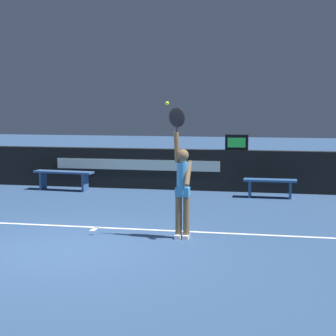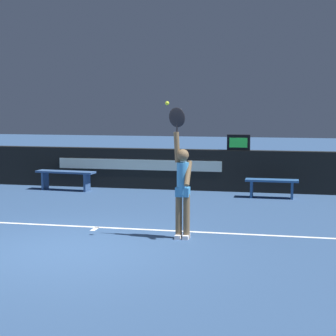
% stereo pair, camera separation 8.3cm
% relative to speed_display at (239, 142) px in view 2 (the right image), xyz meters
% --- Properties ---
extents(ground_plane, '(60.00, 60.00, 0.00)m').
position_rel_speed_display_xyz_m(ground_plane, '(-2.24, -6.59, -1.30)').
color(ground_plane, navy).
extents(court_lines, '(12.09, 6.04, 0.00)m').
position_rel_speed_display_xyz_m(court_lines, '(-2.24, -7.87, -1.30)').
color(court_lines, white).
rests_on(court_lines, ground).
extents(back_wall, '(17.74, 0.27, 1.10)m').
position_rel_speed_display_xyz_m(back_wall, '(-2.24, 0.00, -0.75)').
color(back_wall, black).
rests_on(back_wall, ground).
extents(speed_display, '(0.60, 0.19, 0.41)m').
position_rel_speed_display_xyz_m(speed_display, '(0.00, 0.00, 0.00)').
color(speed_display, black).
rests_on(speed_display, back_wall).
extents(tennis_player, '(0.42, 0.36, 2.30)m').
position_rel_speed_display_xyz_m(tennis_player, '(-0.50, -5.44, -0.37)').
color(tennis_player, brown).
rests_on(tennis_player, ground).
extents(tennis_ball, '(0.07, 0.07, 0.07)m').
position_rel_speed_display_xyz_m(tennis_ball, '(-0.74, -5.61, 1.04)').
color(tennis_ball, '#D1E72D').
extents(courtside_bench_near, '(1.30, 0.36, 0.46)m').
position_rel_speed_display_xyz_m(courtside_bench_near, '(0.90, -0.88, -0.96)').
color(courtside_bench_near, '#28528A').
rests_on(courtside_bench_near, ground).
extents(courtside_bench_far, '(1.66, 0.49, 0.52)m').
position_rel_speed_display_xyz_m(courtside_bench_far, '(-4.56, -0.76, -0.91)').
color(courtside_bench_far, '#345586').
rests_on(courtside_bench_far, ground).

